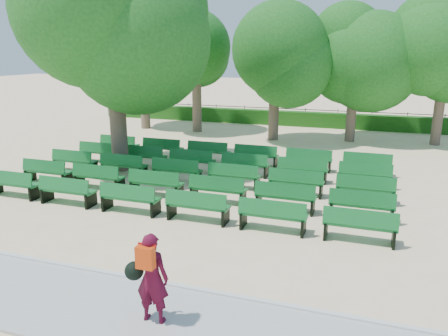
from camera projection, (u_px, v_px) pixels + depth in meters
The scene contains 9 objects.
ground at pixel (212, 190), 14.96m from camera, with size 120.00×120.00×0.00m, color beige.
paving at pixel (76, 304), 8.19m from camera, with size 30.00×2.20×0.06m, color #B1B0AC.
curb at pixel (110, 274), 9.23m from camera, with size 30.00×0.12×0.10m, color silver.
hedge at pixel (288, 118), 27.64m from camera, with size 26.00×0.70×0.90m, color #1D5716.
fence at pixel (289, 124), 28.12m from camera, with size 26.00×0.10×1.02m, color black, non-canonical shape.
tree_line at pixel (275, 137), 24.10m from camera, with size 21.80×6.80×7.04m, color #1D631D, non-canonical shape.
bench_array at pixel (205, 182), 15.49m from camera, with size 1.79×0.58×1.12m.
tree_among at pixel (113, 35), 16.13m from camera, with size 5.58×5.58×7.73m.
person at pixel (150, 277), 7.43m from camera, with size 0.78×0.47×1.64m.
Camera 1 is at (4.97, -13.36, 4.64)m, focal length 35.00 mm.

